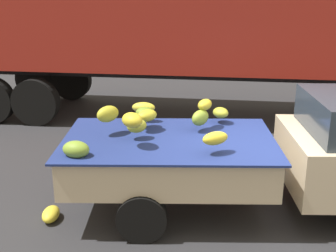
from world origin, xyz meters
TOP-DOWN VIEW (x-y plane):
  - ground at (0.00, 0.00)m, footprint 220.00×220.00m
  - curb_strip at (0.00, 9.79)m, footprint 80.00×0.80m
  - pickup_truck at (0.56, 0.32)m, footprint 5.31×2.25m
  - semi_trailer at (-1.33, 4.89)m, footprint 12.10×3.09m
  - fallen_banana_bunch_near_tailgate at (-3.10, -0.34)m, footprint 0.27×0.42m

SIDE VIEW (x-z plane):
  - ground at x=0.00m, z-range 0.00..0.00m
  - curb_strip at x=0.00m, z-range 0.00..0.16m
  - fallen_banana_bunch_near_tailgate at x=-3.10m, z-range 0.00..0.18m
  - pickup_truck at x=0.56m, z-range 0.03..1.73m
  - semi_trailer at x=-1.33m, z-range 0.57..4.52m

